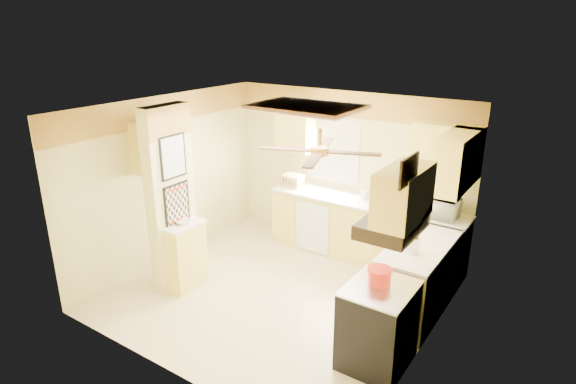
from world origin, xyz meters
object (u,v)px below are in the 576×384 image
Objects in this scene: bowl at (183,222)px; kettle at (413,244)px; microwave at (439,207)px; dutch_oven at (379,276)px; stove at (378,325)px.

bowl is 0.88× the size of kettle.
dutch_oven is (0.04, -2.09, -0.08)m from microwave.
stove is 2.24m from microwave.
kettle reaches higher than bowl.
stove is 3.57× the size of dutch_oven.
dutch_oven is 1.11× the size of kettle.
microwave is at bearing 94.27° from kettle.
microwave reaches higher than kettle.
stove is 4.51× the size of bowl.
microwave is 2.22× the size of kettle.
dutch_oven is (-0.05, 0.06, 0.54)m from stove.
microwave is 2.00× the size of dutch_oven.
microwave is 1.27m from kettle.
bowl is 0.79× the size of dutch_oven.
microwave is at bearing 92.31° from stove.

